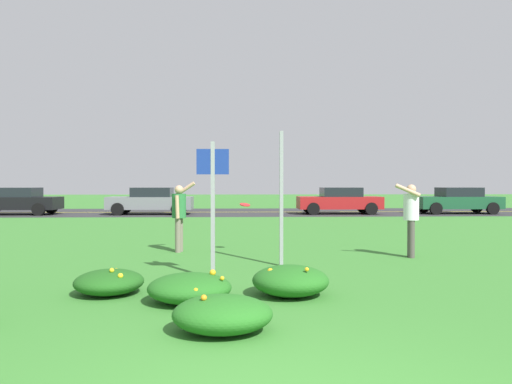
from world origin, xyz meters
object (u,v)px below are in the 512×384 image
car_dark_green_leftmost (457,200)px  frisbee_red (245,205)px  car_gray_center_right (151,201)px  person_thrower_green_shirt (179,212)px  sign_post_near_path (213,196)px  sign_post_by_roadside (281,199)px  car_black_rightmost (16,201)px  car_red_center_left (339,200)px  person_catcher_white_shirt (411,214)px

car_dark_green_leftmost → frisbee_red: bearing=-128.8°
car_gray_center_right → frisbee_red: bearing=-72.1°
person_thrower_green_shirt → car_dark_green_leftmost: (13.62, 14.87, -0.23)m
sign_post_near_path → sign_post_by_roadside: size_ratio=0.88×
person_thrower_green_shirt → car_black_rightmost: size_ratio=0.38×
frisbee_red → person_thrower_green_shirt: bearing=177.9°
sign_post_by_roadside → car_black_rightmost: bearing=126.7°
car_dark_green_leftmost → car_red_center_left: same height
person_catcher_white_shirt → frisbee_red: person_catcher_white_shirt is taller
car_red_center_left → car_black_rightmost: (-17.42, 0.00, 0.00)m
car_red_center_left → car_dark_green_leftmost: bearing=0.0°
car_black_rightmost → person_catcher_white_shirt: bearing=-45.5°
sign_post_by_roadside → frisbee_red: 2.20m
person_thrower_green_shirt → car_red_center_left: person_thrower_green_shirt is taller
person_thrower_green_shirt → frisbee_red: size_ratio=6.59×
frisbee_red → car_dark_green_leftmost: bearing=51.2°
sign_post_by_roadside → person_thrower_green_shirt: 3.16m
sign_post_by_roadside → car_red_center_left: sign_post_by_roadside is taller
car_dark_green_leftmost → car_black_rightmost: size_ratio=1.00×
person_catcher_white_shirt → car_black_rightmost: size_ratio=0.37×
sign_post_by_roadside → frisbee_red: bearing=108.7°
frisbee_red → car_black_rightmost: size_ratio=0.06×
sign_post_near_path → sign_post_by_roadside: 1.88m
person_thrower_green_shirt → frisbee_red: 1.61m
car_dark_green_leftmost → car_red_center_left: bearing=180.0°
person_thrower_green_shirt → car_gray_center_right: 15.22m
person_thrower_green_shirt → car_gray_center_right: (-3.23, 14.87, -0.23)m
sign_post_by_roadside → car_black_rightmost: 21.22m
sign_post_near_path → sign_post_by_roadside: sign_post_by_roadside is taller
frisbee_red → car_black_rightmost: car_black_rightmost is taller
person_thrower_green_shirt → person_catcher_white_shirt: person_thrower_green_shirt is taller
sign_post_near_path → car_red_center_left: 19.33m
car_red_center_left → sign_post_near_path: bearing=-108.3°
person_catcher_white_shirt → car_red_center_left: size_ratio=0.37×
person_thrower_green_shirt → car_red_center_left: size_ratio=0.38×
car_red_center_left → sign_post_by_roadside: bearing=-105.6°
car_dark_green_leftmost → person_thrower_green_shirt: bearing=-132.5°
sign_post_near_path → car_black_rightmost: sign_post_near_path is taller
sign_post_by_roadside → person_thrower_green_shirt: (-2.30, 2.13, -0.39)m
person_thrower_green_shirt → car_red_center_left: (7.03, 14.87, -0.23)m
car_red_center_left → car_gray_center_right: 10.26m
car_red_center_left → car_gray_center_right: size_ratio=1.00×
car_dark_green_leftmost → car_red_center_left: (-6.59, 0.00, 0.00)m
frisbee_red → car_gray_center_right: size_ratio=0.06×
person_thrower_green_shirt → car_red_center_left: bearing=64.7°
person_thrower_green_shirt → person_catcher_white_shirt: (5.32, -1.10, 0.01)m
frisbee_red → car_gray_center_right: (-4.83, 14.93, -0.41)m
person_thrower_green_shirt → car_black_rightmost: bearing=124.9°
sign_post_by_roadside → car_red_center_left: bearing=74.4°
car_red_center_left → car_black_rightmost: 17.42m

